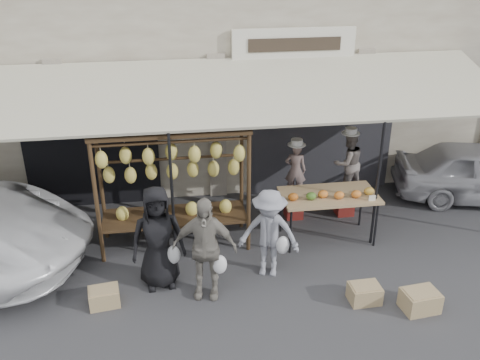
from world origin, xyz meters
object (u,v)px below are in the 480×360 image
object	(u,v)px
crate_near_b	(420,301)
crate_far	(104,297)
vendor_right	(348,163)
vendor_left	(295,170)
banana_rack	(172,164)
produce_table	(330,196)
crate_near_a	(364,293)
customer_right	(269,234)
customer_mid	(204,248)
customer_left	(158,238)

from	to	relation	value
crate_near_b	crate_far	bearing A→B (deg)	169.98
vendor_right	crate_near_b	distance (m)	3.17
vendor_left	vendor_right	world-z (taller)	vendor_right
banana_rack	vendor_right	world-z (taller)	banana_rack
crate_near_b	vendor_right	bearing A→B (deg)	92.86
produce_table	crate_near_a	distance (m)	1.97
crate_far	crate_near_b	bearing A→B (deg)	-10.02
produce_table	crate_near_a	size ratio (longest dim) A/B	3.70
banana_rack	customer_right	bearing A→B (deg)	-37.71
vendor_right	customer_right	distance (m)	2.62
crate_near_b	crate_near_a	bearing A→B (deg)	157.26
produce_table	customer_right	distance (m)	1.55
produce_table	crate_far	world-z (taller)	produce_table
produce_table	vendor_right	distance (m)	1.11
banana_rack	customer_right	size ratio (longest dim) A/B	1.72
produce_table	customer_mid	world-z (taller)	customer_mid
produce_table	crate_near_b	size ratio (longest dim) A/B	3.28
vendor_left	customer_left	distance (m)	3.18
produce_table	vendor_left	xyz separation A→B (m)	(-0.40, 0.91, 0.13)
vendor_right	customer_left	bearing A→B (deg)	12.42
customer_right	crate_far	xyz separation A→B (m)	(-2.59, -0.43, -0.62)
produce_table	banana_rack	bearing A→B (deg)	175.15
banana_rack	customer_left	bearing A→B (deg)	-104.46
crate_near_a	crate_far	xyz separation A→B (m)	(-3.89, 0.51, -0.00)
vendor_left	customer_mid	world-z (taller)	customer_mid
crate_near_a	crate_far	bearing A→B (deg)	172.57
customer_left	customer_right	size ratio (longest dim) A/B	1.12
banana_rack	crate_far	world-z (taller)	banana_rack
vendor_left	crate_far	bearing A→B (deg)	49.64
customer_right	crate_far	size ratio (longest dim) A/B	3.38
vendor_left	vendor_right	xyz separation A→B (m)	(1.02, -0.02, 0.09)
produce_table	customer_left	xyz separation A→B (m)	(-3.01, -0.91, -0.02)
customer_left	crate_near_a	size ratio (longest dim) A/B	3.68
vendor_left	customer_left	world-z (taller)	customer_left
banana_rack	crate_near_a	world-z (taller)	banana_rack
vendor_left	customer_left	xyz separation A→B (m)	(-2.61, -1.82, -0.16)
crate_near_b	crate_far	world-z (taller)	crate_near_b
vendor_left	vendor_right	size ratio (longest dim) A/B	0.87
produce_table	vendor_right	size ratio (longest dim) A/B	1.35
produce_table	crate_far	size ratio (longest dim) A/B	3.81
crate_near_a	crate_far	size ratio (longest dim) A/B	1.03
customer_right	crate_near_a	bearing A→B (deg)	-16.80
banana_rack	vendor_left	bearing A→B (deg)	16.25
customer_mid	vendor_right	bearing A→B (deg)	48.16
customer_right	produce_table	bearing A→B (deg)	54.01
produce_table	customer_mid	distance (m)	2.66
vendor_right	crate_far	distance (m)	5.09
banana_rack	customer_right	xyz separation A→B (m)	(1.45, -1.12, -0.81)
customer_right	banana_rack	bearing A→B (deg)	161.17
banana_rack	crate_near_a	bearing A→B (deg)	-36.77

